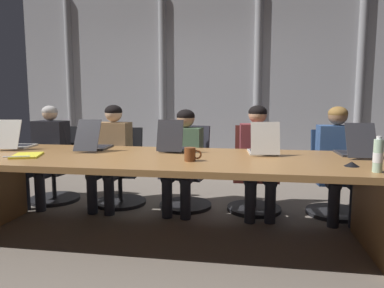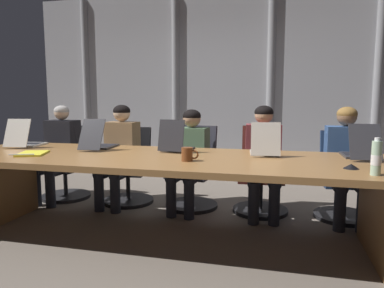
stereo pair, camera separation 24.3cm
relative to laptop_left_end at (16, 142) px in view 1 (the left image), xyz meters
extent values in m
plane|color=#6B6056|center=(1.61, -0.27, -0.80)|extent=(11.86, 11.86, 0.00)
cube|color=olive|center=(1.61, -0.27, -0.08)|extent=(3.93, 1.18, 0.05)
cube|color=black|center=(1.61, -0.27, -0.15)|extent=(3.34, 0.10, 0.06)
cube|color=brown|center=(3.32, -0.27, -0.46)|extent=(0.08, 1.01, 0.70)
cube|color=#B2B2B7|center=(1.61, 2.35, 0.62)|extent=(5.93, 0.10, 2.85)
cylinder|color=gray|center=(-0.59, 2.29, 0.62)|extent=(0.12, 0.12, 2.80)
cylinder|color=gray|center=(0.96, 2.29, 0.62)|extent=(0.12, 0.12, 2.80)
cylinder|color=gray|center=(2.42, 2.29, 0.62)|extent=(0.12, 0.12, 2.80)
cylinder|color=gray|center=(3.87, 2.29, 0.62)|extent=(0.12, 0.12, 2.80)
cube|color=beige|center=(-0.01, 0.07, -0.05)|extent=(0.29, 0.34, 0.02)
cube|color=black|center=(-0.01, 0.09, -0.04)|extent=(0.23, 0.20, 0.00)
cube|color=beige|center=(0.02, -0.14, 0.10)|extent=(0.26, 0.16, 0.28)
cube|color=black|center=(0.02, -0.14, 0.10)|extent=(0.23, 0.14, 0.25)
cube|color=#2D2D33|center=(0.82, 0.11, -0.05)|extent=(0.25, 0.35, 0.02)
cube|color=black|center=(0.82, 0.14, -0.04)|extent=(0.20, 0.20, 0.00)
cube|color=#2D2D33|center=(0.84, -0.14, 0.10)|extent=(0.23, 0.18, 0.28)
cube|color=black|center=(0.84, -0.13, 0.10)|extent=(0.21, 0.16, 0.25)
cube|color=#2D2D33|center=(1.62, 0.11, -0.05)|extent=(0.27, 0.33, 0.02)
cube|color=black|center=(1.62, 0.14, -0.04)|extent=(0.22, 0.19, 0.00)
cube|color=#2D2D33|center=(1.61, -0.07, 0.10)|extent=(0.25, 0.09, 0.29)
cube|color=black|center=(1.61, -0.07, 0.11)|extent=(0.22, 0.08, 0.26)
cube|color=beige|center=(2.44, 0.06, -0.05)|extent=(0.28, 0.32, 0.02)
cube|color=black|center=(2.44, 0.09, -0.04)|extent=(0.23, 0.19, 0.00)
cube|color=beige|center=(2.46, -0.12, 0.10)|extent=(0.25, 0.10, 0.28)
cube|color=black|center=(2.46, -0.11, 0.10)|extent=(0.23, 0.09, 0.25)
cube|color=#2D2D33|center=(3.22, 0.11, -0.05)|extent=(0.25, 0.33, 0.02)
cube|color=black|center=(3.22, 0.13, -0.04)|extent=(0.21, 0.19, 0.00)
cube|color=#2D2D33|center=(3.23, -0.13, 0.10)|extent=(0.24, 0.16, 0.28)
cube|color=black|center=(3.23, -0.12, 0.10)|extent=(0.22, 0.14, 0.25)
cube|color=black|center=(-0.03, 0.71, -0.40)|extent=(0.54, 0.54, 0.08)
cube|color=black|center=(0.00, 0.93, -0.14)|extent=(0.44, 0.17, 0.46)
cylinder|color=#262628|center=(-0.03, 0.71, -0.60)|extent=(0.05, 0.05, 0.32)
cylinder|color=black|center=(-0.03, 0.71, -0.78)|extent=(0.60, 0.60, 0.04)
cube|color=black|center=(0.82, 0.71, -0.40)|extent=(0.51, 0.51, 0.08)
cube|color=black|center=(0.81, 0.93, -0.14)|extent=(0.44, 0.14, 0.45)
cylinder|color=#262628|center=(0.82, 0.71, -0.60)|extent=(0.05, 0.05, 0.32)
cylinder|color=black|center=(0.82, 0.71, -0.78)|extent=(0.60, 0.60, 0.04)
cube|color=#2D2D38|center=(1.61, 0.71, -0.40)|extent=(0.55, 0.55, 0.08)
cube|color=#2D2D38|center=(1.64, 0.93, -0.12)|extent=(0.44, 0.18, 0.49)
cylinder|color=#262628|center=(1.61, 0.71, -0.60)|extent=(0.05, 0.05, 0.32)
cylinder|color=black|center=(1.61, 0.71, -0.78)|extent=(0.60, 0.60, 0.04)
cube|color=#511E19|center=(2.39, 0.71, -0.40)|extent=(0.51, 0.51, 0.08)
cube|color=#511E19|center=(2.37, 0.93, -0.12)|extent=(0.44, 0.15, 0.50)
cylinder|color=#262628|center=(2.39, 0.71, -0.60)|extent=(0.05, 0.05, 0.32)
cylinder|color=black|center=(2.39, 0.71, -0.78)|extent=(0.60, 0.60, 0.04)
cube|color=navy|center=(3.24, 0.71, -0.40)|extent=(0.52, 0.52, 0.08)
cube|color=navy|center=(3.23, 0.93, -0.13)|extent=(0.44, 0.15, 0.46)
cylinder|color=#262628|center=(3.24, 0.71, -0.60)|extent=(0.05, 0.05, 0.32)
cylinder|color=black|center=(3.24, 0.71, -0.78)|extent=(0.60, 0.60, 0.04)
cube|color=black|center=(-0.02, 0.69, -0.09)|extent=(0.40, 0.25, 0.54)
sphere|color=beige|center=(-0.02, 0.69, 0.27)|extent=(0.18, 0.18, 0.18)
ellipsoid|color=#B2ADA8|center=(-0.02, 0.69, 0.29)|extent=(0.18, 0.18, 0.13)
cylinder|color=black|center=(0.14, 0.67, -0.02)|extent=(0.08, 0.14, 0.27)
cylinder|color=beige|center=(0.12, 0.47, -0.13)|extent=(0.09, 0.30, 0.06)
cylinder|color=black|center=(-0.19, 0.70, -0.02)|extent=(0.08, 0.14, 0.27)
cylinder|color=beige|center=(-0.20, 0.49, -0.13)|extent=(0.09, 0.30, 0.06)
cylinder|color=#262833|center=(0.06, 0.48, -0.39)|extent=(0.16, 0.41, 0.13)
cylinder|color=#262833|center=(0.04, 0.30, -0.59)|extent=(0.11, 0.11, 0.42)
cylinder|color=#262833|center=(-0.14, 0.50, -0.39)|extent=(0.16, 0.41, 0.13)
cylinder|color=#262833|center=(-0.15, 0.32, -0.59)|extent=(0.11, 0.11, 0.42)
cube|color=olive|center=(0.77, 0.69, -0.10)|extent=(0.38, 0.24, 0.53)
sphere|color=beige|center=(0.77, 0.69, 0.27)|extent=(0.20, 0.20, 0.20)
ellipsoid|color=black|center=(0.77, 0.69, 0.29)|extent=(0.20, 0.20, 0.15)
cylinder|color=olive|center=(0.93, 0.68, -0.02)|extent=(0.08, 0.14, 0.27)
cylinder|color=beige|center=(0.91, 0.47, -0.14)|extent=(0.08, 0.30, 0.06)
cylinder|color=olive|center=(0.62, 0.70, -0.02)|extent=(0.08, 0.14, 0.27)
cylinder|color=beige|center=(0.61, 0.49, -0.14)|extent=(0.08, 0.30, 0.06)
cylinder|color=#262833|center=(0.86, 0.48, -0.39)|extent=(0.15, 0.41, 0.13)
cylinder|color=#262833|center=(0.85, 0.30, -0.59)|extent=(0.11, 0.11, 0.42)
cylinder|color=#262833|center=(0.66, 0.50, -0.39)|extent=(0.15, 0.41, 0.13)
cylinder|color=#262833|center=(0.65, 0.32, -0.59)|extent=(0.11, 0.11, 0.42)
cube|color=#4C6B4C|center=(1.62, 0.69, -0.12)|extent=(0.38, 0.25, 0.48)
sphere|color=tan|center=(1.62, 0.69, 0.22)|extent=(0.20, 0.20, 0.20)
ellipsoid|color=black|center=(1.62, 0.69, 0.24)|extent=(0.20, 0.20, 0.15)
cylinder|color=#4C6B4C|center=(1.77, 0.68, -0.07)|extent=(0.08, 0.14, 0.27)
cylinder|color=tan|center=(1.75, 0.47, -0.19)|extent=(0.09, 0.30, 0.06)
cylinder|color=#4C6B4C|center=(1.47, 0.70, -0.07)|extent=(0.08, 0.14, 0.27)
cylinder|color=tan|center=(1.45, 0.49, -0.19)|extent=(0.09, 0.30, 0.06)
cylinder|color=#262833|center=(1.70, 0.48, -0.39)|extent=(0.17, 0.41, 0.13)
cylinder|color=#262833|center=(1.68, 0.30, -0.59)|extent=(0.11, 0.11, 0.42)
cylinder|color=#262833|center=(1.50, 0.50, -0.39)|extent=(0.17, 0.41, 0.13)
cylinder|color=#262833|center=(1.48, 0.32, -0.59)|extent=(0.11, 0.11, 0.42)
cube|color=brown|center=(2.40, 0.69, -0.10)|extent=(0.39, 0.26, 0.53)
sphere|color=tan|center=(2.40, 0.69, 0.27)|extent=(0.20, 0.20, 0.20)
ellipsoid|color=black|center=(2.40, 0.69, 0.29)|extent=(0.20, 0.20, 0.15)
cylinder|color=brown|center=(2.56, 0.70, -0.02)|extent=(0.08, 0.14, 0.27)
cylinder|color=tan|center=(2.58, 0.49, -0.14)|extent=(0.09, 0.30, 0.06)
cylinder|color=brown|center=(2.25, 0.67, -0.02)|extent=(0.08, 0.14, 0.27)
cylinder|color=tan|center=(2.27, 0.46, -0.14)|extent=(0.09, 0.30, 0.06)
cylinder|color=#262833|center=(2.52, 0.50, -0.39)|extent=(0.17, 0.41, 0.13)
cylinder|color=#262833|center=(2.54, 0.32, -0.59)|extent=(0.11, 0.11, 0.42)
cylinder|color=#262833|center=(2.32, 0.48, -0.39)|extent=(0.17, 0.41, 0.13)
cylinder|color=#262833|center=(2.34, 0.30, -0.59)|extent=(0.11, 0.11, 0.42)
cube|color=#335184|center=(3.23, 0.69, -0.10)|extent=(0.39, 0.24, 0.52)
sphere|color=#8C6647|center=(3.23, 0.69, 0.26)|extent=(0.19, 0.19, 0.19)
ellipsoid|color=olive|center=(3.23, 0.69, 0.29)|extent=(0.20, 0.20, 0.15)
cylinder|color=#335184|center=(3.39, 0.70, -0.03)|extent=(0.08, 0.14, 0.27)
cylinder|color=#8C6647|center=(3.40, 0.49, -0.15)|extent=(0.08, 0.30, 0.06)
cylinder|color=#335184|center=(3.06, 0.68, -0.03)|extent=(0.08, 0.14, 0.27)
cylinder|color=#8C6647|center=(3.07, 0.47, -0.15)|extent=(0.08, 0.30, 0.06)
cylinder|color=#262833|center=(3.33, 0.49, -0.39)|extent=(0.15, 0.41, 0.13)
cylinder|color=#262833|center=(3.34, 0.31, -0.59)|extent=(0.11, 0.11, 0.42)
cylinder|color=#262833|center=(3.13, 0.48, -0.39)|extent=(0.15, 0.41, 0.13)
cylinder|color=#262833|center=(3.14, 0.30, -0.59)|extent=(0.11, 0.11, 0.42)
cylinder|color=#ADD1B2|center=(3.18, -0.68, 0.06)|extent=(0.06, 0.06, 0.22)
cylinder|color=white|center=(3.18, -0.68, 0.04)|extent=(0.06, 0.06, 0.07)
cylinder|color=white|center=(3.18, -0.68, 0.18)|extent=(0.03, 0.03, 0.02)
cylinder|color=brown|center=(1.86, -0.46, 0.00)|extent=(0.09, 0.09, 0.11)
torus|color=brown|center=(1.91, -0.46, 0.00)|extent=(0.08, 0.01, 0.08)
cone|color=black|center=(3.07, -0.48, -0.04)|extent=(0.11, 0.11, 0.03)
cube|color=yellow|center=(0.43, -0.45, -0.05)|extent=(0.31, 0.36, 0.02)
cylinder|color=silver|center=(0.43, -0.59, -0.04)|extent=(0.20, 0.08, 0.01)
camera|label=1|loc=(2.33, -3.24, 0.44)|focal=33.58mm
camera|label=2|loc=(2.57, -3.19, 0.44)|focal=33.58mm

